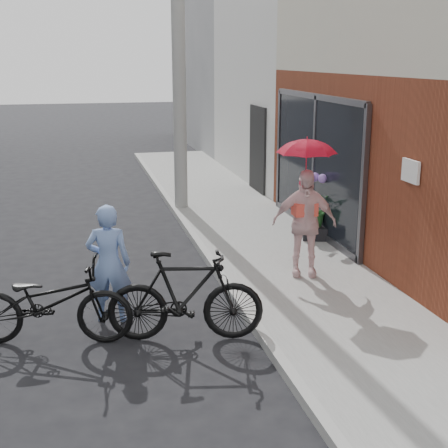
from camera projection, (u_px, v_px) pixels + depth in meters
name	position (u px, v px, depth m)	size (l,w,h in m)	color
ground	(177.00, 330.00, 7.70)	(80.00, 80.00, 0.00)	black
sidewalk	(285.00, 262.00, 10.04)	(2.20, 24.00, 0.12)	gray
curb	(215.00, 268.00, 9.78)	(0.12, 24.00, 0.12)	#9E9E99
plaster_building	(382.00, 48.00, 16.88)	(8.00, 6.00, 7.00)	silver
east_building_far	(294.00, 50.00, 23.45)	(8.00, 8.00, 7.00)	gray
utility_pole	(178.00, 45.00, 12.68)	(0.28, 0.28, 7.00)	#9E9E99
officer	(109.00, 263.00, 7.80)	(0.55, 0.36, 1.52)	#7694D1
bike_left	(49.00, 302.00, 7.24)	(0.67, 1.93, 1.02)	black
bike_right	(185.00, 296.00, 7.30)	(0.52, 1.84, 1.10)	black
kimono_woman	(304.00, 223.00, 9.11)	(0.93, 0.39, 1.59)	beige
parasol	(307.00, 144.00, 8.81)	(0.82, 0.82, 0.72)	red
planter	(315.00, 232.00, 11.14)	(0.43, 0.43, 0.23)	black
potted_plant	(316.00, 209.00, 11.03)	(0.56, 0.48, 0.62)	#255E26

